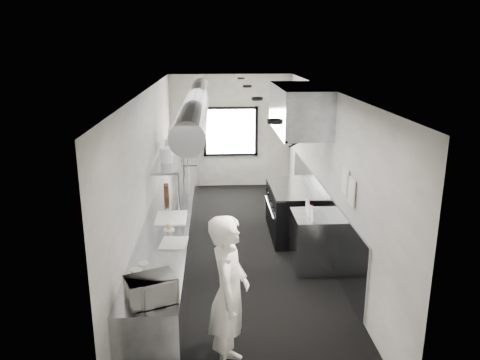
{
  "coord_description": "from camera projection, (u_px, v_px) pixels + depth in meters",
  "views": [
    {
      "loc": [
        -0.41,
        -7.71,
        3.53
      ],
      "look_at": [
        0.0,
        -0.2,
        1.35
      ],
      "focal_mm": 35.63,
      "sensor_mm": 36.0,
      "label": 1
    }
  ],
  "objects": [
    {
      "name": "line_cook",
      "position": [
        229.0,
        294.0,
        5.15
      ],
      "size": [
        0.53,
        0.72,
        1.82
      ],
      "primitive_type": "imported",
      "rotation": [
        0.0,
        0.0,
        1.42
      ],
      "color": "white",
      "rests_on": "floor"
    },
    {
      "name": "deli_tub_b",
      "position": [
        144.0,
        267.0,
        5.7
      ],
      "size": [
        0.14,
        0.14,
        0.09
      ],
      "primitive_type": "cylinder",
      "rotation": [
        0.0,
        0.0,
        -0.16
      ],
      "color": "#A9B3A4",
      "rests_on": "prep_counter"
    },
    {
      "name": "squeeze_bottle_c",
      "position": [
        309.0,
        211.0,
        7.48
      ],
      "size": [
        0.07,
        0.07,
        0.18
      ],
      "primitive_type": "cylinder",
      "rotation": [
        0.0,
        0.0,
        0.33
      ],
      "color": "silver",
      "rests_on": "bottle_station"
    },
    {
      "name": "deli_tub_a",
      "position": [
        137.0,
        273.0,
        5.53
      ],
      "size": [
        0.18,
        0.18,
        0.1
      ],
      "primitive_type": "cylinder",
      "rotation": [
        0.0,
        0.0,
        0.31
      ],
      "color": "#A9B3A4",
      "rests_on": "prep_counter"
    },
    {
      "name": "hvac_duct",
      "position": [
        197.0,
        103.0,
        8.04
      ],
      "size": [
        0.4,
        6.4,
        0.4
      ],
      "primitive_type": "cylinder",
      "rotation": [
        1.57,
        0.0,
        0.0
      ],
      "color": "gray",
      "rests_on": "ceiling"
    },
    {
      "name": "plate_stack_b",
      "position": [
        171.0,
        147.0,
        8.61
      ],
      "size": [
        0.29,
        0.29,
        0.29
      ],
      "primitive_type": "cylinder",
      "rotation": [
        0.0,
        0.0,
        -0.33
      ],
      "color": "white",
      "rests_on": "pass_shelf"
    },
    {
      "name": "squeeze_bottle_d",
      "position": [
        308.0,
        207.0,
        7.65
      ],
      "size": [
        0.07,
        0.07,
        0.18
      ],
      "primitive_type": "cylinder",
      "rotation": [
        0.0,
        0.0,
        -0.2
      ],
      "color": "silver",
      "rests_on": "bottle_station"
    },
    {
      "name": "exhaust_hood",
      "position": [
        299.0,
        109.0,
        8.47
      ],
      "size": [
        0.81,
        2.2,
        0.88
      ],
      "color": "gray",
      "rests_on": "ceiling"
    },
    {
      "name": "wall_back",
      "position": [
        231.0,
        131.0,
        11.85
      ],
      "size": [
        3.0,
        0.02,
        2.8
      ],
      "primitive_type": "cube",
      "color": "silver",
      "rests_on": "floor"
    },
    {
      "name": "floor",
      "position": [
        239.0,
        250.0,
        8.4
      ],
      "size": [
        3.0,
        8.0,
        0.01
      ],
      "primitive_type": "cube",
      "color": "black",
      "rests_on": "ground"
    },
    {
      "name": "plate_stack_d",
      "position": [
        174.0,
        137.0,
        9.35
      ],
      "size": [
        0.25,
        0.25,
        0.35
      ],
      "primitive_type": "cylinder",
      "rotation": [
        0.0,
        0.0,
        -0.12
      ],
      "color": "white",
      "rests_on": "pass_shelf"
    },
    {
      "name": "notice_sheet_b",
      "position": [
        352.0,
        192.0,
        6.56
      ],
      "size": [
        0.02,
        0.28,
        0.38
      ],
      "primitive_type": "cube",
      "color": "white",
      "rests_on": "wall_right"
    },
    {
      "name": "pass_shelf",
      "position": [
        173.0,
        154.0,
        8.87
      ],
      "size": [
        0.45,
        3.0,
        0.68
      ],
      "color": "gray",
      "rests_on": "prep_counter"
    },
    {
      "name": "knife_block",
      "position": [
        166.0,
        191.0,
        8.42
      ],
      "size": [
        0.11,
        0.2,
        0.21
      ],
      "primitive_type": "cube",
      "rotation": [
        0.0,
        0.0,
        0.11
      ],
      "color": "#4D381B",
      "rests_on": "prep_counter"
    },
    {
      "name": "service_window",
      "position": [
        231.0,
        132.0,
        11.82
      ],
      "size": [
        1.36,
        0.05,
        1.25
      ],
      "color": "silver",
      "rests_on": "wall_back"
    },
    {
      "name": "pastry",
      "position": [
        169.0,
        226.0,
        6.93
      ],
      "size": [
        0.09,
        0.09,
        0.09
      ],
      "primitive_type": "sphere",
      "color": "tan",
      "rests_on": "small_plate"
    },
    {
      "name": "wall_front",
      "position": [
        264.0,
        295.0,
        4.18
      ],
      "size": [
        3.0,
        0.02,
        2.8
      ],
      "primitive_type": "cube",
      "color": "silver",
      "rests_on": "floor"
    },
    {
      "name": "far_work_table",
      "position": [
        184.0,
        177.0,
        11.28
      ],
      "size": [
        0.7,
        1.2,
        0.9
      ],
      "primitive_type": "cube",
      "color": "gray",
      "rests_on": "floor"
    },
    {
      "name": "prep_counter",
      "position": [
        170.0,
        239.0,
        7.74
      ],
      "size": [
        0.7,
        6.0,
        0.9
      ],
      "primitive_type": "cube",
      "color": "gray",
      "rests_on": "floor"
    },
    {
      "name": "plate_stack_a",
      "position": [
        166.0,
        155.0,
        8.06
      ],
      "size": [
        0.26,
        0.26,
        0.25
      ],
      "primitive_type": "cylinder",
      "rotation": [
        0.0,
        0.0,
        -0.22
      ],
      "color": "white",
      "rests_on": "pass_shelf"
    },
    {
      "name": "squeeze_bottle_b",
      "position": [
        312.0,
        212.0,
        7.41
      ],
      "size": [
        0.06,
        0.06,
        0.18
      ],
      "primitive_type": "cylinder",
      "rotation": [
        0.0,
        0.0,
        0.09
      ],
      "color": "silver",
      "rests_on": "bottle_station"
    },
    {
      "name": "plate_stack_c",
      "position": [
        173.0,
        143.0,
        8.87
      ],
      "size": [
        0.26,
        0.26,
        0.3
      ],
      "primitive_type": "cylinder",
      "rotation": [
        0.0,
        0.0,
        0.26
      ],
      "color": "white",
      "rests_on": "pass_shelf"
    },
    {
      "name": "squeeze_bottle_e",
      "position": [
        307.0,
        204.0,
        7.8
      ],
      "size": [
        0.06,
        0.06,
        0.17
      ],
      "primitive_type": "cylinder",
      "rotation": [
        0.0,
        0.0,
        0.01
      ],
      "color": "silver",
      "rests_on": "bottle_station"
    },
    {
      "name": "range",
      "position": [
        292.0,
        211.0,
        9.0
      ],
      "size": [
        0.88,
        1.6,
        0.94
      ],
      "color": "black",
      "rests_on": "floor"
    },
    {
      "name": "notice_sheet_a",
      "position": [
        345.0,
        181.0,
        6.88
      ],
      "size": [
        0.02,
        0.28,
        0.38
      ],
      "primitive_type": "cube",
      "color": "white",
      "rests_on": "wall_right"
    },
    {
      "name": "wall_right",
      "position": [
        327.0,
        173.0,
        8.09
      ],
      "size": [
        0.02,
        8.0,
        2.8
      ],
      "primitive_type": "cube",
      "color": "silver",
      "rests_on": "floor"
    },
    {
      "name": "newspaper",
      "position": [
        174.0,
        243.0,
        6.48
      ],
      "size": [
        0.39,
        0.47,
        0.01
      ],
      "primitive_type": "cube",
      "rotation": [
        0.0,
        0.0,
        -0.09
      ],
      "color": "white",
      "rests_on": "prep_counter"
    },
    {
      "name": "bottle_station",
      "position": [
        313.0,
        241.0,
        7.67
      ],
      "size": [
        0.65,
        0.8,
        0.9
      ],
      "primitive_type": "cube",
      "color": "gray",
      "rests_on": "floor"
    },
    {
      "name": "wall_cladding",
      "position": [
        320.0,
        214.0,
        8.62
      ],
      "size": [
        0.03,
        5.5,
        1.1
      ],
      "primitive_type": "cube",
      "color": "gray",
      "rests_on": "wall_right"
    },
    {
      "name": "small_plate",
      "position": [
        169.0,
        229.0,
        6.94
      ],
      "size": [
        0.18,
        0.18,
        0.01
      ],
      "primitive_type": "cylinder",
      "rotation": [
        0.0,
        0.0,
        -0.12
      ],
      "color": "white",
      "rests_on": "prep_counter"
    },
    {
      "name": "cutting_board",
      "position": [
        171.0,
        218.0,
        7.38
      ],
      "size": [
        0.48,
        0.63,
        0.02
      ],
      "primitive_type": "cube",
      "rotation": [
        0.0,
        0.0,
        0.01
      ],
      "color": "silver",
      "rests_on": "prep_counter"
    },
    {
      "name": "ceiling",
      "position": [
        239.0,
        90.0,
        7.62
      ],
      "size": [
        3.0,
        8.0,
        0.01
      ],
      "primitive_type": "cube",
      "color": "beige",
      "rests_on": "wall_back"
    },
    {
      "name": "wall_left",
      "position": [
        150.0,
        175.0,
        7.93
      ],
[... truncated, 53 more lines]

